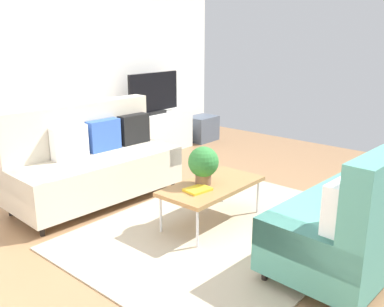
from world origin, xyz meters
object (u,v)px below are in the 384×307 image
(table_book_0, at_px, (198,190))
(potted_plant, at_px, (203,163))
(bottle_1, at_px, (139,109))
(tv, at_px, (154,94))
(tv_console, at_px, (154,133))
(storage_trunk, at_px, (202,129))
(couch_green, at_px, (367,211))
(bottle_0, at_px, (134,113))
(coffee_table, at_px, (212,187))
(vase_0, at_px, (123,113))
(bottle_2, at_px, (144,110))
(couch_beige, at_px, (93,162))

(table_book_0, bearing_deg, potted_plant, 23.20)
(bottle_1, bearing_deg, tv, 3.37)
(tv_console, relative_size, bottle_1, 5.89)
(storage_trunk, distance_m, table_book_0, 3.60)
(couch_green, height_order, bottle_0, couch_green)
(couch_green, height_order, storage_trunk, couch_green)
(coffee_table, distance_m, vase_0, 2.57)
(coffee_table, height_order, bottle_0, bottle_0)
(tv_console, xyz_separation_m, tv, (0.00, -0.02, 0.63))
(coffee_table, height_order, bottle_1, bottle_1)
(tv, bearing_deg, vase_0, 173.12)
(bottle_0, xyz_separation_m, bottle_1, (0.09, 0.00, 0.04))
(table_book_0, relative_size, bottle_0, 1.59)
(storage_trunk, distance_m, bottle_2, 1.42)
(potted_plant, distance_m, bottle_2, 2.59)
(couch_beige, relative_size, tv_console, 1.38)
(coffee_table, relative_size, table_book_0, 4.58)
(bottle_0, bearing_deg, vase_0, 148.78)
(bottle_1, bearing_deg, bottle_2, 0.00)
(tv, relative_size, vase_0, 6.71)
(coffee_table, xyz_separation_m, table_book_0, (-0.23, -0.01, 0.04))
(table_book_0, distance_m, bottle_1, 2.71)
(storage_trunk, height_order, vase_0, vase_0)
(storage_trunk, xyz_separation_m, potted_plant, (-2.63, -2.18, 0.42))
(couch_beige, relative_size, tv, 1.94)
(tv_console, relative_size, potted_plant, 3.63)
(vase_0, height_order, bottle_0, bottle_0)
(couch_beige, xyz_separation_m, tv_console, (1.85, 0.92, -0.13))
(tv_console, bearing_deg, potted_plant, -123.85)
(storage_trunk, height_order, bottle_0, bottle_0)
(tv, height_order, bottle_2, tv)
(bottle_2, bearing_deg, couch_beige, -151.54)
(potted_plant, xyz_separation_m, bottle_0, (1.10, 2.24, 0.08))
(couch_green, bearing_deg, potted_plant, 106.10)
(couch_green, bearing_deg, vase_0, 84.07)
(bottle_1, xyz_separation_m, bottle_2, (0.11, 0.00, -0.02))
(couch_beige, height_order, vase_0, couch_beige)
(tv, relative_size, storage_trunk, 1.92)
(tv, relative_size, table_book_0, 4.17)
(tv_console, relative_size, bottle_2, 7.30)
(potted_plant, bearing_deg, storage_trunk, 39.66)
(storage_trunk, distance_m, bottle_1, 1.54)
(table_book_0, bearing_deg, vase_0, 64.96)
(storage_trunk, bearing_deg, bottle_1, 177.61)
(coffee_table, distance_m, tv, 2.81)
(storage_trunk, bearing_deg, table_book_0, -141.19)
(couch_green, height_order, potted_plant, couch_green)
(couch_beige, bearing_deg, potted_plant, 106.10)
(bottle_1, bearing_deg, potted_plant, -117.97)
(potted_plant, bearing_deg, couch_green, -77.01)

